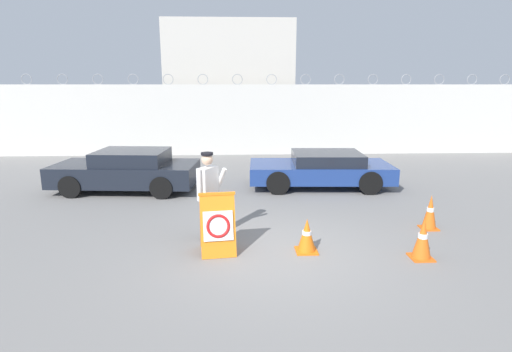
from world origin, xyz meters
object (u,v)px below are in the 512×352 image
object	(u,v)px
barricade_sign	(218,223)
traffic_cone_near	(423,239)
security_guard	(208,191)
parked_car_front_coupe	(127,170)
traffic_cone_mid	(430,212)
traffic_cone_far	(307,235)
parked_car_rear_sedan	(321,169)

from	to	relation	value
barricade_sign	traffic_cone_near	bearing A→B (deg)	-13.56
barricade_sign	security_guard	size ratio (longest dim) A/B	0.65
parked_car_front_coupe	traffic_cone_mid	bearing A→B (deg)	159.00
traffic_cone_far	traffic_cone_mid	bearing A→B (deg)	20.82
barricade_sign	parked_car_front_coupe	size ratio (longest dim) A/B	0.27
traffic_cone_mid	barricade_sign	bearing A→B (deg)	-166.77
traffic_cone_far	parked_car_rear_sedan	distance (m)	5.15
barricade_sign	security_guard	world-z (taller)	security_guard
parked_car_front_coupe	parked_car_rear_sedan	size ratio (longest dim) A/B	0.98
barricade_sign	security_guard	distance (m)	0.88
security_guard	traffic_cone_far	bearing A→B (deg)	-78.52
security_guard	traffic_cone_far	size ratio (longest dim) A/B	2.76
barricade_sign	security_guard	bearing A→B (deg)	99.91
security_guard	parked_car_rear_sedan	distance (m)	5.34
security_guard	parked_car_rear_sedan	size ratio (longest dim) A/B	0.41
barricade_sign	traffic_cone_far	xyz separation A→B (m)	(1.71, -0.03, -0.26)
traffic_cone_near	parked_car_rear_sedan	xyz separation A→B (m)	(-0.81, 5.39, 0.20)
barricade_sign	traffic_cone_near	size ratio (longest dim) A/B	1.54
traffic_cone_near	traffic_cone_far	distance (m)	2.13
security_guard	traffic_cone_near	size ratio (longest dim) A/B	2.37
security_guard	barricade_sign	bearing A→B (deg)	-130.30
barricade_sign	parked_car_rear_sedan	world-z (taller)	barricade_sign
traffic_cone_near	parked_car_rear_sedan	size ratio (longest dim) A/B	0.17
barricade_sign	parked_car_rear_sedan	size ratio (longest dim) A/B	0.27
traffic_cone_far	parked_car_front_coupe	distance (m)	6.71
security_guard	traffic_cone_mid	world-z (taller)	security_guard
parked_car_front_coupe	parked_car_rear_sedan	bearing A→B (deg)	-173.52
traffic_cone_far	parked_car_rear_sedan	xyz separation A→B (m)	(1.28, 4.99, 0.25)
traffic_cone_near	traffic_cone_mid	xyz separation A→B (m)	(0.87, 1.53, 0.01)
traffic_cone_near	traffic_cone_mid	size ratio (longest dim) A/B	0.99
traffic_cone_near	parked_car_front_coupe	bearing A→B (deg)	142.55
barricade_sign	traffic_cone_far	distance (m)	1.73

